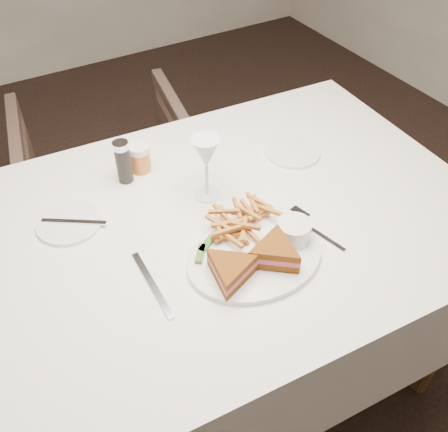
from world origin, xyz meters
TOP-DOWN VIEW (x-y plane):
  - ground at (0.00, 0.00)m, footprint 5.00×5.00m
  - table at (0.38, -0.01)m, footprint 1.42×1.00m
  - chair_far at (0.35, 0.83)m, footprint 0.75×0.72m
  - table_setting at (0.39, -0.07)m, footprint 0.81×0.65m

SIDE VIEW (x-z plane):
  - ground at x=0.00m, z-range 0.00..0.00m
  - chair_far at x=0.35m, z-range 0.00..0.67m
  - table at x=0.38m, z-range 0.00..0.75m
  - table_setting at x=0.39m, z-range 0.70..0.88m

